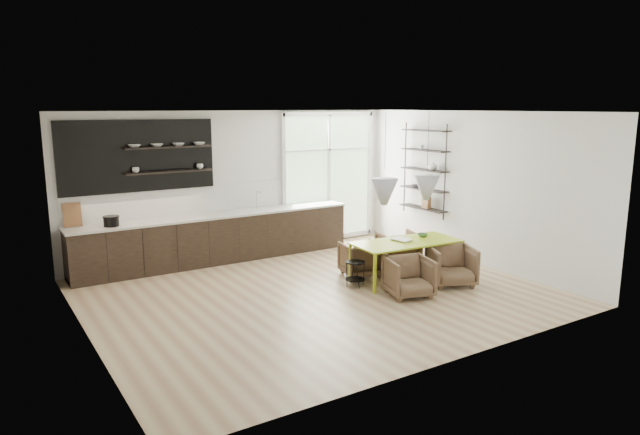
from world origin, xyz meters
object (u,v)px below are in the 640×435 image
Objects in this scene: armchair_back_left at (360,259)px; armchair_front_left at (409,277)px; armchair_back_right at (398,249)px; armchair_front_right at (451,265)px; wire_stool at (355,270)px; dining_table at (406,244)px.

armchair_front_left reaches higher than armchair_back_left.
armchair_back_right is 1.03× the size of armchair_front_left.
armchair_front_right is 1.63m from wire_stool.
dining_table reaches higher than armchair_back_left.
wire_stool is (-0.44, -0.46, -0.03)m from armchair_back_left.
armchair_back_left is at bearing 105.87° from armchair_front_left.
dining_table is at bearing 151.27° from armchair_front_right.
armchair_front_right reaches higher than armchair_back_right.
armchair_back_right is 1.69× the size of wire_stool.
armchair_front_right reaches higher than armchair_front_left.
armchair_back_left is 0.64m from wire_stool.
armchair_back_left reaches higher than wire_stool.
armchair_back_left is 1.56× the size of wire_stool.
armchair_front_right is at bearing 140.37° from armchair_back_left.
armchair_front_left is 0.97m from wire_stool.
armchair_front_left is at bearing -64.24° from wire_stool.
dining_table is 2.64× the size of armchair_front_right.
armchair_front_right is at bearing -49.10° from dining_table.
armchair_back_right reaches higher than armchair_back_left.
dining_table is 4.56× the size of wire_stool.
armchair_front_left is at bearing -151.74° from armchair_front_right.
armchair_front_right is (-0.00, -1.40, 0.01)m from armchair_back_right.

